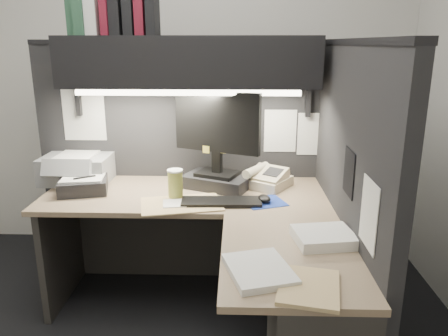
{
  "coord_description": "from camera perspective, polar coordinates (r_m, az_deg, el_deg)",
  "views": [
    {
      "loc": [
        0.42,
        -1.95,
        1.61
      ],
      "look_at": [
        0.34,
        0.51,
        0.9
      ],
      "focal_mm": 35.0,
      "sensor_mm": 36.0,
      "label": 1
    }
  ],
  "objects": [
    {
      "name": "wall_back",
      "position": [
        3.48,
        -5.22,
        11.69
      ],
      "size": [
        3.5,
        0.04,
        2.7
      ],
      "primitive_type": "cube",
      "color": "silver",
      "rests_on": "floor"
    },
    {
      "name": "partition_back",
      "position": [
        3.01,
        -5.67,
        0.37
      ],
      "size": [
        1.9,
        0.06,
        1.6
      ],
      "primitive_type": "cube",
      "color": "black",
      "rests_on": "floor"
    },
    {
      "name": "partition_right",
      "position": [
        2.34,
        15.62,
        -4.79
      ],
      "size": [
        0.06,
        1.5,
        1.6
      ],
      "primitive_type": "cube",
      "color": "black",
      "rests_on": "floor"
    },
    {
      "name": "desk",
      "position": [
        2.27,
        1.81,
        -14.94
      ],
      "size": [
        1.7,
        1.53,
        0.73
      ],
      "color": "#9B7C63",
      "rests_on": "floor"
    },
    {
      "name": "overhead_shelf",
      "position": [
        2.71,
        -4.53,
        13.67
      ],
      "size": [
        1.55,
        0.34,
        0.3
      ],
      "primitive_type": "cube",
      "color": "black",
      "rests_on": "partition_back"
    },
    {
      "name": "task_light_tube",
      "position": [
        2.59,
        -4.78,
        9.78
      ],
      "size": [
        1.32,
        0.04,
        0.04
      ],
      "primitive_type": "cylinder",
      "rotation": [
        0.0,
        1.57,
        0.0
      ],
      "color": "white",
      "rests_on": "overhead_shelf"
    },
    {
      "name": "monitor",
      "position": [
        2.69,
        -0.91,
        2.27
      ],
      "size": [
        0.53,
        0.39,
        0.6
      ],
      "rotation": [
        0.0,
        0.0,
        -0.41
      ],
      "color": "black",
      "rests_on": "desk"
    },
    {
      "name": "keyboard",
      "position": [
        2.48,
        -0.35,
        -4.46
      ],
      "size": [
        0.46,
        0.17,
        0.02
      ],
      "primitive_type": "cube",
      "rotation": [
        0.0,
        0.0,
        0.04
      ],
      "color": "black",
      "rests_on": "desk"
    },
    {
      "name": "mousepad",
      "position": [
        2.52,
        5.29,
        -4.43
      ],
      "size": [
        0.28,
        0.26,
        0.0
      ],
      "primitive_type": "cube",
      "rotation": [
        0.0,
        0.0,
        0.36
      ],
      "color": "navy",
      "rests_on": "desk"
    },
    {
      "name": "mouse",
      "position": [
        2.51,
        5.31,
        -3.98
      ],
      "size": [
        0.09,
        0.12,
        0.04
      ],
      "primitive_type": "ellipsoid",
      "rotation": [
        0.0,
        0.0,
        0.26
      ],
      "color": "black",
      "rests_on": "mousepad"
    },
    {
      "name": "telephone",
      "position": [
        2.78,
        5.69,
        -1.44
      ],
      "size": [
        0.34,
        0.35,
        0.1
      ],
      "primitive_type": "cube",
      "rotation": [
        0.0,
        0.0,
        -0.58
      ],
      "color": "beige",
      "rests_on": "desk"
    },
    {
      "name": "coffee_cup",
      "position": [
        2.57,
        -6.37,
        -2.19
      ],
      "size": [
        0.11,
        0.11,
        0.16
      ],
      "primitive_type": "cylinder",
      "rotation": [
        0.0,
        0.0,
        0.39
      ],
      "color": "#C9B750",
      "rests_on": "desk"
    },
    {
      "name": "printer",
      "position": [
        3.04,
        -18.43,
        0.07
      ],
      "size": [
        0.43,
        0.37,
        0.17
      ],
      "primitive_type": "cube",
      "rotation": [
        0.0,
        0.0,
        -0.01
      ],
      "color": "gray",
      "rests_on": "desk"
    },
    {
      "name": "notebook_stack",
      "position": [
        2.79,
        -17.89,
        -2.21
      ],
      "size": [
        0.33,
        0.29,
        0.08
      ],
      "primitive_type": "cube",
      "rotation": [
        0.0,
        0.0,
        0.24
      ],
      "color": "black",
      "rests_on": "desk"
    },
    {
      "name": "open_folder",
      "position": [
        2.48,
        -5.6,
        -4.71
      ],
      "size": [
        0.5,
        0.38,
        0.01
      ],
      "primitive_type": "cube",
      "rotation": [
        0.0,
        0.0,
        0.23
      ],
      "color": "tan",
      "rests_on": "desk"
    },
    {
      "name": "paper_stack_a",
      "position": [
        2.07,
        12.93,
        -8.79
      ],
      "size": [
        0.3,
        0.26,
        0.05
      ],
      "primitive_type": "cube",
      "rotation": [
        0.0,
        0.0,
        0.16
      ],
      "color": "white",
      "rests_on": "desk"
    },
    {
      "name": "paper_stack_b",
      "position": [
        1.78,
        4.61,
        -13.13
      ],
      "size": [
        0.31,
        0.35,
        0.03
      ],
      "primitive_type": "cube",
      "rotation": [
        0.0,
        0.0,
        0.29
      ],
      "color": "white",
      "rests_on": "desk"
    },
    {
      "name": "manila_stack",
      "position": [
        1.7,
        11.02,
        -15.02
      ],
      "size": [
        0.27,
        0.32,
        0.02
      ],
      "primitive_type": "cube",
      "rotation": [
        0.0,
        0.0,
        -0.21
      ],
      "color": "tan",
      "rests_on": "desk"
    },
    {
      "name": "binder_row",
      "position": [
        2.8,
        -14.28,
        19.27
      ],
      "size": [
        0.52,
        0.25,
        0.31
      ],
      "color": "#264C35",
      "rests_on": "overhead_shelf"
    },
    {
      "name": "pinned_papers",
      "position": [
        2.57,
        1.85,
        3.54
      ],
      "size": [
        1.76,
        1.31,
        0.51
      ],
      "color": "white",
      "rests_on": "partition_back"
    }
  ]
}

